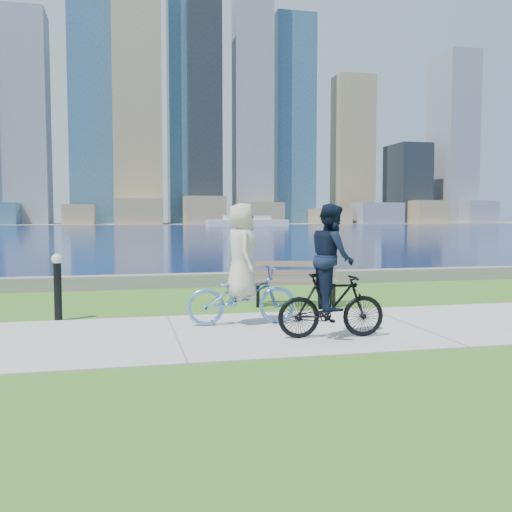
{
  "coord_description": "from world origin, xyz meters",
  "views": [
    {
      "loc": [
        -4.76,
        -8.86,
        1.88
      ],
      "look_at": [
        -2.25,
        1.96,
        1.1
      ],
      "focal_mm": 40.0,
      "sensor_mm": 36.0,
      "label": 1
    }
  ],
  "objects_px": {
    "park_bench": "(295,279)",
    "cyclist_man": "(331,281)",
    "bollard_lamp": "(58,282)",
    "cyclist_woman": "(242,280)"
  },
  "relations": [
    {
      "from": "park_bench",
      "to": "cyclist_man",
      "type": "distance_m",
      "value": 3.33
    },
    {
      "from": "park_bench",
      "to": "cyclist_man",
      "type": "xyz_separation_m",
      "value": [
        -0.43,
        -3.29,
        0.32
      ]
    },
    {
      "from": "bollard_lamp",
      "to": "cyclist_man",
      "type": "xyz_separation_m",
      "value": [
        4.24,
        -2.53,
        0.19
      ]
    },
    {
      "from": "park_bench",
      "to": "cyclist_woman",
      "type": "height_order",
      "value": "cyclist_woman"
    },
    {
      "from": "park_bench",
      "to": "bollard_lamp",
      "type": "xyz_separation_m",
      "value": [
        -4.67,
        -0.76,
        0.13
      ]
    },
    {
      "from": "cyclist_man",
      "to": "bollard_lamp",
      "type": "bearing_deg",
      "value": 65.1
    },
    {
      "from": "park_bench",
      "to": "cyclist_woman",
      "type": "distance_m",
      "value": 2.48
    },
    {
      "from": "cyclist_woman",
      "to": "cyclist_man",
      "type": "relative_size",
      "value": 1.01
    },
    {
      "from": "park_bench",
      "to": "cyclist_man",
      "type": "relative_size",
      "value": 0.92
    },
    {
      "from": "bollard_lamp",
      "to": "cyclist_woman",
      "type": "xyz_separation_m",
      "value": [
        3.12,
        -1.17,
        0.1
      ]
    }
  ]
}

